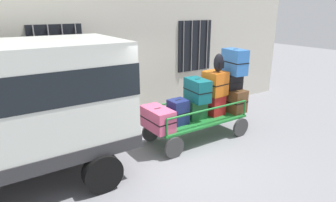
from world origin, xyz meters
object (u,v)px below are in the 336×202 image
object	(u,v)px
backpack	(219,63)
suitcase_left_bottom	(158,119)
luggage_cart	(197,123)
suitcase_right_middle	(233,82)
suitcase_right_top	(235,62)
suitcase_midright_bottom	(215,105)
suitcase_midright_middle	(215,83)
suitcase_center_middle	(197,90)
suitcase_center_bottom	(196,109)
suitcase_right_bottom	(231,100)
suitcase_midleft_bottom	(178,112)

from	to	relation	value
backpack	suitcase_left_bottom	bearing A→B (deg)	178.34
luggage_cart	suitcase_right_middle	bearing A→B (deg)	-0.34
suitcase_right_top	backpack	size ratio (longest dim) A/B	1.55
luggage_cart	suitcase_midright_bottom	world-z (taller)	suitcase_midright_bottom
suitcase_right_middle	suitcase_midright_middle	bearing A→B (deg)	175.57
suitcase_midright_bottom	suitcase_midright_middle	distance (m)	0.55
suitcase_midright_middle	suitcase_center_middle	bearing A→B (deg)	-178.75
suitcase_midright_middle	suitcase_left_bottom	bearing A→B (deg)	-178.66
suitcase_left_bottom	suitcase_right_top	distance (m)	2.48
suitcase_midright_bottom	suitcase_right_middle	size ratio (longest dim) A/B	1.08
luggage_cart	suitcase_midright_middle	size ratio (longest dim) A/B	4.21
suitcase_center_middle	suitcase_right_top	size ratio (longest dim) A/B	1.04
suitcase_center_bottom	suitcase_midright_bottom	size ratio (longest dim) A/B	0.95
suitcase_left_bottom	suitcase_midright_middle	xyz separation A→B (m)	(1.68, 0.04, 0.56)
luggage_cart	suitcase_center_middle	distance (m)	0.83
suitcase_right_top	suitcase_center_middle	bearing A→B (deg)	177.44
suitcase_midright_bottom	suitcase_midright_middle	xyz separation A→B (m)	(-0.00, 0.04, 0.55)
suitcase_left_bottom	suitcase_center_bottom	size ratio (longest dim) A/B	1.77
suitcase_midright_bottom	suitcase_right_bottom	xyz separation A→B (m)	(0.56, -0.00, 0.04)
luggage_cart	suitcase_right_middle	xyz separation A→B (m)	(1.12, -0.01, 0.89)
suitcase_midleft_bottom	backpack	world-z (taller)	backpack
luggage_cart	suitcase_right_middle	distance (m)	1.43
suitcase_center_middle	suitcase_right_bottom	size ratio (longest dim) A/B	0.91
suitcase_midright_middle	luggage_cart	bearing A→B (deg)	-176.24
luggage_cart	suitcase_midleft_bottom	bearing A→B (deg)	178.95
suitcase_center_middle	suitcase_right_top	bearing A→B (deg)	-2.56
suitcase_center_bottom	suitcase_midright_middle	distance (m)	0.81
suitcase_center_bottom	suitcase_center_middle	distance (m)	0.49
suitcase_right_bottom	suitcase_center_bottom	bearing A→B (deg)	177.69
suitcase_midleft_bottom	suitcase_right_middle	world-z (taller)	suitcase_right_middle
suitcase_midright_bottom	backpack	size ratio (longest dim) A/B	1.16
suitcase_right_top	backpack	xyz separation A→B (m)	(-0.56, -0.03, 0.03)
luggage_cart	backpack	size ratio (longest dim) A/B	5.68
suitcase_midright_bottom	suitcase_center_middle	bearing A→B (deg)	177.03
backpack	luggage_cart	bearing A→B (deg)	174.81
luggage_cart	suitcase_center_middle	world-z (taller)	suitcase_center_middle
luggage_cart	suitcase_center_bottom	xyz separation A→B (m)	(-0.00, 0.04, 0.34)
suitcase_right_bottom	suitcase_midright_middle	bearing A→B (deg)	175.57
suitcase_midright_bottom	suitcase_midleft_bottom	bearing A→B (deg)	179.24
suitcase_right_middle	suitcase_midleft_bottom	bearing A→B (deg)	179.42
luggage_cart	suitcase_midright_middle	xyz separation A→B (m)	(0.56, 0.04, 0.91)
suitcase_center_middle	suitcase_midright_bottom	world-z (taller)	suitcase_center_middle
suitcase_midleft_bottom	suitcase_midright_bottom	world-z (taller)	suitcase_midleft_bottom
suitcase_center_bottom	suitcase_right_bottom	size ratio (longest dim) A/B	0.62
suitcase_midright_middle	suitcase_right_bottom	world-z (taller)	suitcase_midright_middle
suitcase_midright_middle	backpack	size ratio (longest dim) A/B	1.35
suitcase_midright_middle	suitcase_right_top	distance (m)	0.74
suitcase_center_middle	suitcase_right_bottom	xyz separation A→B (m)	(1.12, -0.03, -0.43)
suitcase_center_middle	suitcase_midleft_bottom	bearing A→B (deg)	-178.54
backpack	suitcase_center_middle	bearing A→B (deg)	172.34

